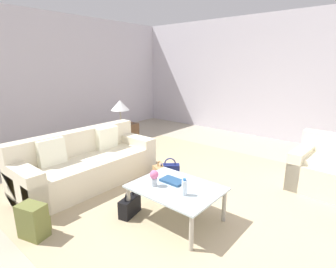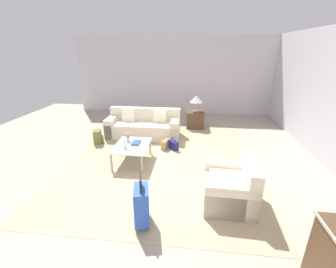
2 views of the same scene
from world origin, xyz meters
The scene contains 16 objects.
ground_plane centered at (0.00, 0.00, 0.00)m, with size 12.00×12.00×0.00m, color #A89E89.
wall_back centered at (0.00, 4.06, 1.55)m, with size 10.24×0.12×3.10m, color silver.
wall_left centered at (-5.06, 0.00, 1.55)m, with size 0.12×8.00×3.10m, color silver.
area_rug centered at (-0.60, 0.20, 0.00)m, with size 5.20×4.40×0.01m, color tan.
couch centered at (-2.19, -0.60, 0.30)m, with size 0.87×2.23×0.84m.
armchair centered at (0.90, 1.67, 0.29)m, with size 1.03×0.89×0.83m.
coffee_table centered at (-0.40, -0.50, 0.39)m, with size 1.06×0.80×0.44m.
water_bottle centered at (-0.20, -0.60, 0.54)m, with size 0.06×0.06×0.20m.
coffee_table_book centered at (-0.52, -0.42, 0.46)m, with size 0.30×0.18×0.03m, color navy.
flower_vase centered at (-0.62, -0.65, 0.57)m, with size 0.11×0.11×0.21m.
side_table centered at (-3.20, 1.00, 0.28)m, with size 0.59×0.59×0.57m, color #513823.
table_lamp centered at (-3.20, 1.00, 0.98)m, with size 0.42×0.42×0.54m.
handbag_tan centered at (-1.28, 0.20, 0.13)m, with size 0.35×0.24×0.36m.
handbag_black centered at (-0.91, -0.81, 0.13)m, with size 0.21×0.34×0.36m.
handbag_navy centered at (-1.25, 0.41, 0.13)m, with size 0.33×0.32×0.36m.
backpack_olive centered at (-1.40, -1.79, 0.19)m, with size 0.34×0.31×0.40m.
Camera 1 is at (1.40, -2.79, 1.89)m, focal length 28.00 mm.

